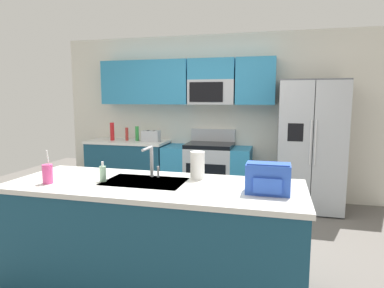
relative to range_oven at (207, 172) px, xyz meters
name	(u,v)px	position (x,y,z in m)	size (l,w,h in m)	color
ground_plane	(177,248)	(0.05, -1.80, -0.44)	(9.00, 9.00, 0.00)	#66605B
kitchen_wall_unit	(206,106)	(-0.09, 0.28, 1.03)	(5.20, 0.43, 2.60)	silver
back_counter	(129,167)	(-1.35, 0.00, 0.01)	(1.32, 0.63, 0.90)	navy
range_oven	(207,172)	(0.00, 0.00, 0.00)	(1.36, 0.61, 1.10)	#B7BABF
refrigerator	(310,146)	(1.51, -0.07, 0.48)	(0.90, 0.76, 1.85)	#4C4F54
island_counter	(154,235)	(0.08, -2.54, 0.01)	(2.44, 0.91, 0.90)	navy
toaster	(151,136)	(-0.92, -0.05, 0.55)	(0.28, 0.16, 0.18)	#B7BABF
pepper_mill	(127,134)	(-1.36, 0.00, 0.56)	(0.05, 0.05, 0.22)	#B2332D
bottle_green	(137,133)	(-1.20, 0.04, 0.57)	(0.06, 0.06, 0.24)	green
bottle_red	(112,131)	(-1.61, -0.04, 0.60)	(0.07, 0.07, 0.30)	red
sink_faucet	(151,159)	(-0.01, -2.35, 0.62)	(0.08, 0.21, 0.28)	#B7BABF
drink_cup_pink	(48,174)	(-0.76, -2.76, 0.54)	(0.08, 0.08, 0.28)	#EA4C93
soap_dispenser	(103,173)	(-0.36, -2.58, 0.53)	(0.06, 0.06, 0.17)	#A5D8B2
paper_towel_roll	(197,165)	(0.39, -2.29, 0.58)	(0.12, 0.12, 0.24)	white
backpack	(268,178)	(1.00, -2.60, 0.57)	(0.32, 0.22, 0.23)	blue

